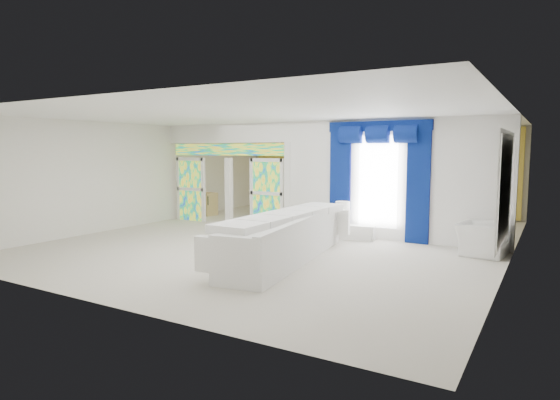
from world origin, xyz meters
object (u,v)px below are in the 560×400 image
Objects in this scene: armchair at (482,239)px; grand_piano at (293,200)px; white_sofa at (286,239)px; coffee_table at (241,242)px; console_table at (354,232)px.

armchair is 0.58× the size of grand_piano.
grand_piano is at bearing 109.93° from white_sofa.
white_sofa is at bearing -12.53° from coffee_table.
armchair reaches higher than coffee_table.
white_sofa is 4.23× the size of armchair.
coffee_table is 3.03m from console_table.
white_sofa reaches higher than armchair.
white_sofa is at bearing -73.70° from grand_piano.
white_sofa reaches higher than console_table.
console_table is at bearing 55.68° from coffee_table.
console_table is 1.02× the size of armchair.
grand_piano reaches higher than console_table.
armchair is at bearing -40.68° from grand_piano.
console_table is (0.36, 2.80, -0.25)m from white_sofa.
white_sofa is 2.83m from console_table.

